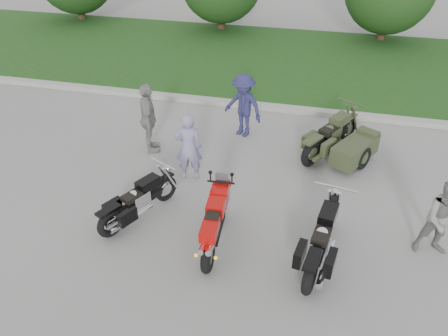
% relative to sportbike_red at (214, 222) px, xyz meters
% --- Properties ---
extents(ground, '(80.00, 80.00, 0.00)m').
position_rel_sportbike_red_xyz_m(ground, '(-0.15, 0.09, -0.56)').
color(ground, '#989893').
rests_on(ground, ground).
extents(curb, '(60.00, 0.30, 0.15)m').
position_rel_sportbike_red_xyz_m(curb, '(-0.15, 6.09, -0.48)').
color(curb, '#A19F98').
rests_on(curb, ground).
extents(grass_strip, '(60.00, 8.00, 0.14)m').
position_rel_sportbike_red_xyz_m(grass_strip, '(-0.15, 10.24, -0.49)').
color(grass_strip, '#2F571D').
rests_on(grass_strip, ground).
extents(sportbike_red, '(0.40, 2.00, 0.95)m').
position_rel_sportbike_red_xyz_m(sportbike_red, '(0.00, 0.00, 0.00)').
color(sportbike_red, black).
rests_on(sportbike_red, ground).
extents(cruiser_left, '(1.06, 1.93, 0.81)m').
position_rel_sportbike_red_xyz_m(cruiser_left, '(-1.74, 0.37, -0.15)').
color(cruiser_left, black).
rests_on(cruiser_left, ground).
extents(cruiser_right, '(0.57, 2.35, 0.91)m').
position_rel_sportbike_red_xyz_m(cruiser_right, '(1.98, 0.02, -0.09)').
color(cruiser_right, black).
rests_on(cruiser_right, ground).
extents(cruiser_sidecar, '(1.88, 2.27, 0.94)m').
position_rel_sportbike_red_xyz_m(cruiser_sidecar, '(2.36, 3.66, -0.12)').
color(cruiser_sidecar, black).
rests_on(cruiser_sidecar, ground).
extents(person_stripe, '(0.69, 0.54, 1.67)m').
position_rel_sportbike_red_xyz_m(person_stripe, '(-1.13, 2.05, 0.28)').
color(person_stripe, '#8C84B4').
rests_on(person_stripe, ground).
extents(person_grey, '(0.85, 0.70, 1.60)m').
position_rel_sportbike_red_xyz_m(person_grey, '(4.09, 0.77, 0.24)').
color(person_grey, gray).
rests_on(person_grey, ground).
extents(person_denim, '(1.30, 1.05, 1.75)m').
position_rel_sportbike_red_xyz_m(person_denim, '(-0.32, 4.37, 0.32)').
color(person_denim, navy).
rests_on(person_denim, ground).
extents(person_back, '(0.83, 1.16, 1.83)m').
position_rel_sportbike_red_xyz_m(person_back, '(-2.47, 3.01, 0.36)').
color(person_back, gray).
rests_on(person_back, ground).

